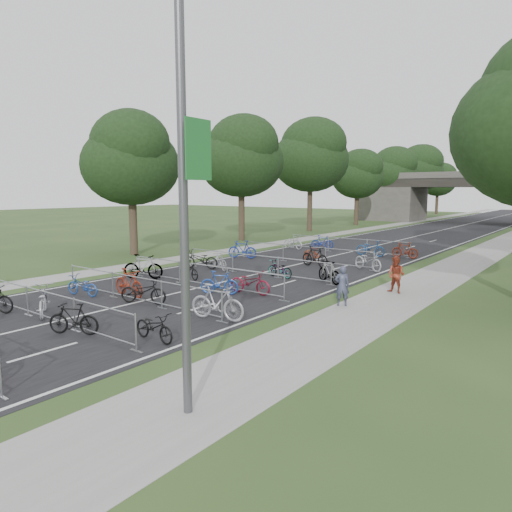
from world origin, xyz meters
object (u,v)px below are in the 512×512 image
(lamppost, at_px, (185,200))
(pedestrian_a, at_px, (342,286))
(pedestrian_b, at_px, (396,275))
(overpass_bridge, at_px, (474,198))

(lamppost, bearing_deg, pedestrian_a, 98.92)
(pedestrian_a, xyz_separation_m, pedestrian_b, (0.86, 3.44, 0.02))
(pedestrian_a, height_order, pedestrian_b, pedestrian_b)
(lamppost, bearing_deg, pedestrian_b, 92.91)
(pedestrian_a, relative_size, pedestrian_b, 0.98)
(overpass_bridge, xyz_separation_m, pedestrian_b, (7.66, -49.81, -2.72))
(lamppost, distance_m, pedestrian_a, 10.47)
(lamppost, bearing_deg, overpass_bridge, 97.53)
(overpass_bridge, xyz_separation_m, lamppost, (8.33, -63.00, 0.75))
(overpass_bridge, bearing_deg, pedestrian_b, -81.26)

